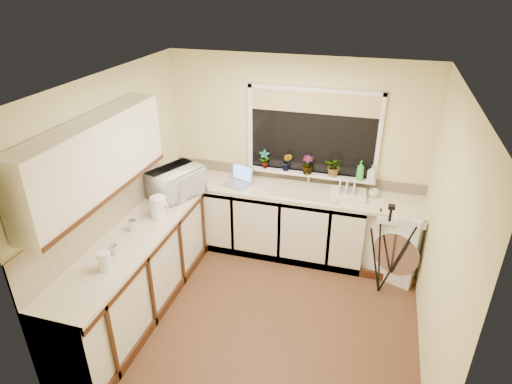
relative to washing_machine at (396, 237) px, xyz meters
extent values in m
plane|color=brown|center=(-1.32, -1.19, -0.45)|extent=(3.20, 3.20, 0.00)
plane|color=white|center=(-1.32, -1.19, 2.00)|extent=(3.20, 3.20, 0.00)
plane|color=beige|center=(-1.32, 0.31, 0.78)|extent=(3.20, 0.00, 3.20)
plane|color=beige|center=(-1.32, -2.69, 0.78)|extent=(3.20, 0.00, 3.20)
plane|color=beige|center=(-2.92, -1.19, 0.78)|extent=(0.00, 3.00, 3.00)
plane|color=beige|center=(0.28, -1.19, 0.78)|extent=(0.00, 3.00, 3.00)
cube|color=silver|center=(-1.65, 0.01, -0.02)|extent=(2.55, 0.60, 0.86)
cube|color=silver|center=(-2.62, -1.49, -0.02)|extent=(0.54, 2.40, 0.86)
cube|color=beige|center=(-1.32, 0.01, 0.43)|extent=(3.20, 0.60, 0.04)
cube|color=beige|center=(-2.62, -1.49, 0.43)|extent=(0.60, 2.40, 0.04)
cube|color=silver|center=(-2.76, -1.64, 1.35)|extent=(0.28, 1.90, 0.70)
cube|color=beige|center=(-2.91, -1.49, 0.68)|extent=(0.02, 2.40, 0.45)
cube|color=beige|center=(-1.32, 0.30, 0.52)|extent=(3.20, 0.02, 0.14)
cube|color=black|center=(-1.12, 0.29, 1.10)|extent=(1.50, 0.02, 1.00)
cube|color=tan|center=(-1.12, 0.27, 1.48)|extent=(1.50, 0.02, 0.25)
cube|color=white|center=(-1.12, 0.24, 0.59)|extent=(1.60, 0.14, 0.03)
cube|color=tan|center=(-1.12, 0.01, 0.46)|extent=(0.82, 0.46, 0.03)
cylinder|color=silver|center=(-1.12, 0.19, 0.57)|extent=(0.03, 0.03, 0.24)
cube|color=silver|center=(0.00, 0.00, 0.00)|extent=(0.80, 0.79, 0.90)
cube|color=gray|center=(-1.98, -0.05, 0.46)|extent=(0.37, 0.31, 0.02)
cube|color=#5D97FF|center=(-1.95, 0.07, 0.58)|extent=(0.31, 0.14, 0.22)
cylinder|color=white|center=(-2.54, -1.03, 0.57)|extent=(0.18, 0.18, 0.23)
cube|color=beige|center=(-0.62, 0.02, 0.48)|extent=(0.43, 0.34, 0.06)
cylinder|color=silver|center=(-2.56, -2.01, 0.54)|extent=(0.12, 0.12, 0.18)
cylinder|color=silver|center=(-2.67, -1.36, 0.51)|extent=(0.08, 0.08, 0.12)
imported|color=white|center=(-2.57, -0.51, 0.62)|extent=(0.62, 0.72, 0.34)
imported|color=#999999|center=(-1.70, 0.22, 0.72)|extent=(0.15, 0.12, 0.24)
imported|color=#999999|center=(-1.41, 0.23, 0.72)|extent=(0.14, 0.12, 0.23)
imported|color=#999999|center=(-1.15, 0.20, 0.72)|extent=(0.16, 0.16, 0.24)
imported|color=#999999|center=(-0.82, 0.24, 0.73)|extent=(0.25, 0.23, 0.25)
imported|color=green|center=(-0.51, 0.21, 0.72)|extent=(0.11, 0.11, 0.24)
imported|color=#999999|center=(-0.37, 0.22, 0.70)|extent=(0.12, 0.12, 0.20)
imported|color=white|center=(-0.33, 0.10, 0.50)|extent=(0.14, 0.14, 0.09)
imported|color=beige|center=(-2.63, -1.79, 0.50)|extent=(0.13, 0.13, 0.10)
camera|label=1|loc=(-0.39, -4.69, 2.84)|focal=30.66mm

